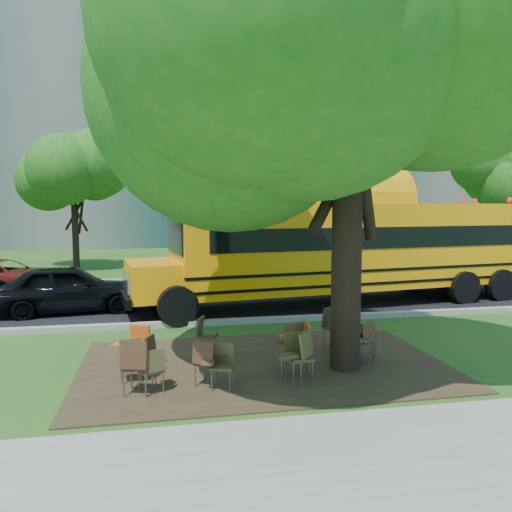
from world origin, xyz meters
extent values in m
plane|color=#235019|center=(0.00, 0.00, 0.00)|extent=(160.00, 160.00, 0.00)
cube|color=gray|center=(0.00, -5.00, 0.02)|extent=(60.00, 4.00, 0.04)
cube|color=#382819|center=(1.00, -0.50, 0.01)|extent=(7.00, 4.50, 0.03)
cube|color=black|center=(0.00, 7.00, 0.02)|extent=(80.00, 8.00, 0.04)
cube|color=gray|center=(0.00, 3.00, 0.07)|extent=(80.00, 0.25, 0.14)
cube|color=gray|center=(0.00, 11.10, 0.07)|extent=(80.00, 0.25, 0.14)
cube|color=slate|center=(-8.00, 36.00, 11.00)|extent=(38.00, 16.00, 22.00)
cube|color=slate|center=(24.00, 38.00, 12.50)|extent=(30.00, 16.00, 25.00)
cylinder|color=black|center=(-5.00, 16.00, 1.75)|extent=(0.32, 0.32, 3.50)
sphere|color=#1A6216|center=(-5.00, 16.00, 4.22)|extent=(4.80, 4.80, 4.80)
cylinder|color=black|center=(8.00, 14.00, 2.10)|extent=(0.38, 0.38, 4.20)
sphere|color=#1A6216|center=(8.00, 14.00, 5.04)|extent=(5.60, 5.60, 5.60)
cylinder|color=black|center=(16.00, 13.00, 1.80)|extent=(0.34, 0.34, 3.60)
sphere|color=#1A6216|center=(16.00, 13.00, 4.35)|extent=(5.00, 5.00, 5.00)
cylinder|color=black|center=(2.47, -1.05, 2.35)|extent=(0.56, 0.56, 4.70)
sphere|color=#1A6216|center=(2.47, -1.05, 5.78)|extent=(7.20, 7.20, 7.20)
cube|color=#FB9A07|center=(5.28, 5.16, 1.88)|extent=(11.91, 4.27, 2.59)
cube|color=black|center=(5.59, 5.21, 2.17)|extent=(11.28, 4.22, 0.64)
cube|color=#FB9A07|center=(-1.15, 4.25, 1.06)|extent=(1.69, 2.50, 1.01)
cube|color=black|center=(5.28, 5.16, 1.22)|extent=(11.93, 4.30, 0.08)
cube|color=black|center=(5.28, 5.16, 0.83)|extent=(11.93, 4.30, 0.08)
cylinder|color=black|center=(-0.51, 3.00, 0.53)|extent=(1.09, 0.46, 1.06)
cylinder|color=black|center=(-0.89, 5.62, 0.53)|extent=(1.09, 0.46, 1.06)
cylinder|color=black|center=(8.50, 4.29, 0.53)|extent=(1.09, 0.46, 1.06)
cylinder|color=black|center=(8.13, 6.91, 0.53)|extent=(1.09, 0.46, 1.06)
cylinder|color=black|center=(9.97, 4.49, 0.53)|extent=(1.09, 0.46, 1.06)
cylinder|color=black|center=(9.60, 7.12, 0.53)|extent=(1.09, 0.46, 1.06)
cube|color=#4D4121|center=(-1.49, -0.98, 0.42)|extent=(0.43, 0.42, 0.05)
cube|color=#4D4121|center=(-1.47, -1.15, 0.63)|extent=(0.38, 0.13, 0.38)
cube|color=#4D4121|center=(-1.28, -0.83, 0.53)|extent=(0.24, 0.28, 0.03)
cylinder|color=slate|center=(-1.67, -0.84, 0.21)|extent=(0.02, 0.02, 0.42)
cylinder|color=slate|center=(-1.31, -1.12, 0.21)|extent=(0.02, 0.02, 0.42)
cube|color=#412717|center=(-1.34, -1.61, 0.48)|extent=(0.55, 0.53, 0.05)
cube|color=#412717|center=(-1.39, -1.79, 0.71)|extent=(0.44, 0.21, 0.43)
cube|color=#412717|center=(-1.05, -1.54, 0.61)|extent=(0.31, 0.35, 0.03)
cylinder|color=slate|center=(-1.46, -1.39, 0.24)|extent=(0.03, 0.03, 0.48)
cylinder|color=slate|center=(-1.21, -1.83, 0.24)|extent=(0.03, 0.03, 0.48)
cube|color=#493F1F|center=(-1.13, -1.60, 0.40)|extent=(0.49, 0.48, 0.04)
cube|color=#493F1F|center=(-1.07, -1.75, 0.60)|extent=(0.36, 0.23, 0.36)
cube|color=#493F1F|center=(-0.99, -1.40, 0.51)|extent=(0.28, 0.31, 0.03)
cylinder|color=slate|center=(-1.33, -1.53, 0.20)|extent=(0.02, 0.02, 0.40)
cylinder|color=slate|center=(-0.93, -1.68, 0.20)|extent=(0.02, 0.02, 0.40)
cube|color=#493F20|center=(0.05, -1.67, 0.40)|extent=(0.46, 0.45, 0.04)
cube|color=#493F20|center=(0.09, -1.52, 0.60)|extent=(0.37, 0.18, 0.36)
cube|color=#493F20|center=(-0.20, -1.73, 0.51)|extent=(0.26, 0.30, 0.03)
cylinder|color=slate|center=(0.15, -1.86, 0.20)|extent=(0.02, 0.02, 0.40)
cylinder|color=slate|center=(-0.06, -1.48, 0.20)|extent=(0.02, 0.02, 0.40)
cube|color=#4A2A1A|center=(-0.17, -1.45, 0.43)|extent=(0.54, 0.54, 0.05)
cube|color=#4A2A1A|center=(-0.27, -1.60, 0.64)|extent=(0.37, 0.28, 0.38)
cube|color=#4A2A1A|center=(0.09, -1.47, 0.54)|extent=(0.32, 0.34, 0.03)
cylinder|color=slate|center=(-0.22, -1.23, 0.21)|extent=(0.02, 0.02, 0.43)
cylinder|color=slate|center=(-0.13, -1.68, 0.21)|extent=(0.02, 0.02, 0.43)
cube|color=#4B4020|center=(1.39, -1.65, 0.46)|extent=(0.48, 0.46, 0.05)
cube|color=#4B4020|center=(1.37, -1.46, 0.69)|extent=(0.42, 0.15, 0.41)
cube|color=#4B4020|center=(1.17, -1.82, 0.58)|extent=(0.26, 0.31, 0.03)
cylinder|color=slate|center=(1.59, -1.80, 0.23)|extent=(0.02, 0.02, 0.46)
cylinder|color=slate|center=(1.20, -1.49, 0.23)|extent=(0.02, 0.02, 0.46)
cube|color=#C64D15|center=(1.55, -1.01, 0.48)|extent=(0.47, 0.49, 0.05)
cube|color=#C64D15|center=(1.74, -1.03, 0.72)|extent=(0.14, 0.44, 0.43)
cube|color=#C64D15|center=(1.42, -0.74, 0.61)|extent=(0.32, 0.26, 0.03)
cylinder|color=slate|center=(1.35, -1.18, 0.24)|extent=(0.03, 0.03, 0.48)
cylinder|color=slate|center=(1.75, -0.85, 0.24)|extent=(0.03, 0.03, 0.48)
cube|color=#453F1D|center=(2.62, -0.86, 0.44)|extent=(0.45, 0.47, 0.05)
cube|color=#453F1D|center=(2.45, -0.89, 0.65)|extent=(0.16, 0.40, 0.39)
cube|color=#453F1D|center=(2.79, -1.07, 0.56)|extent=(0.31, 0.26, 0.03)
cylinder|color=slate|center=(2.76, -0.67, 0.22)|extent=(0.02, 0.02, 0.44)
cylinder|color=slate|center=(2.48, -1.05, 0.22)|extent=(0.02, 0.02, 0.44)
cube|color=#472919|center=(-1.29, -0.84, 0.41)|extent=(0.48, 0.49, 0.05)
cube|color=#472919|center=(-1.14, -0.90, 0.61)|extent=(0.22, 0.37, 0.37)
cube|color=#472919|center=(-1.33, -0.59, 0.52)|extent=(0.31, 0.28, 0.03)
cylinder|color=slate|center=(-1.49, -0.93, 0.21)|extent=(0.02, 0.02, 0.41)
cylinder|color=slate|center=(-1.09, -0.75, 0.21)|extent=(0.02, 0.02, 0.41)
cube|color=#DB5217|center=(-1.42, -0.52, 0.46)|extent=(0.56, 0.56, 0.05)
cube|color=#DB5217|center=(-1.33, -0.36, 0.68)|extent=(0.40, 0.27, 0.41)
cube|color=#DB5217|center=(-1.70, -0.53, 0.58)|extent=(0.33, 0.35, 0.03)
cylinder|color=slate|center=(-1.35, -0.75, 0.23)|extent=(0.02, 0.02, 0.46)
cylinder|color=slate|center=(-1.49, -0.29, 0.23)|extent=(0.02, 0.02, 0.46)
cube|color=#43411D|center=(0.00, 0.36, 0.41)|extent=(0.49, 0.50, 0.05)
cube|color=#43411D|center=(-0.15, 0.42, 0.62)|extent=(0.22, 0.37, 0.37)
cube|color=#43411D|center=(0.03, 0.11, 0.52)|extent=(0.31, 0.28, 0.03)
cylinder|color=slate|center=(0.20, 0.45, 0.21)|extent=(0.02, 0.02, 0.41)
cylinder|color=slate|center=(-0.20, 0.28, 0.21)|extent=(0.02, 0.02, 0.41)
cube|color=#43391D|center=(1.40, -0.86, 0.49)|extent=(0.57, 0.56, 0.05)
cube|color=#43391D|center=(1.46, -1.05, 0.73)|extent=(0.44, 0.24, 0.43)
cube|color=#43391D|center=(1.59, -0.63, 0.62)|extent=(0.33, 0.37, 0.03)
cylinder|color=slate|center=(1.16, -0.75, 0.24)|extent=(0.03, 0.03, 0.49)
cylinder|color=slate|center=(1.63, -0.97, 0.24)|extent=(0.03, 0.03, 0.49)
cube|color=#4A4120|center=(3.15, -0.36, 0.49)|extent=(0.52, 0.54, 0.05)
cube|color=#4A4120|center=(2.96, -0.32, 0.73)|extent=(0.19, 0.45, 0.44)
cube|color=#4A4120|center=(3.24, -0.64, 0.62)|extent=(0.35, 0.30, 0.03)
cylinder|color=slate|center=(3.37, -0.22, 0.24)|extent=(0.03, 0.03, 0.49)
cylinder|color=slate|center=(2.93, -0.50, 0.24)|extent=(0.03, 0.03, 0.49)
cube|color=#462E19|center=(2.92, -0.73, 0.44)|extent=(0.55, 0.54, 0.05)
cube|color=#462E19|center=(3.01, -0.89, 0.65)|extent=(0.39, 0.27, 0.39)
cube|color=#462E19|center=(3.06, -0.50, 0.55)|extent=(0.32, 0.34, 0.03)
cylinder|color=slate|center=(2.70, -0.67, 0.22)|extent=(0.02, 0.02, 0.44)
cylinder|color=slate|center=(3.15, -0.80, 0.22)|extent=(0.02, 0.02, 0.44)
cube|color=#4D4821|center=(1.34, -1.62, 0.49)|extent=(0.63, 0.63, 0.05)
cube|color=#4D4821|center=(1.49, -1.75, 0.73)|extent=(0.36, 0.40, 0.44)
cube|color=#4D4821|center=(1.38, -1.33, 0.62)|extent=(0.39, 0.38, 0.03)
cylinder|color=slate|center=(1.08, -1.65, 0.24)|extent=(0.03, 0.03, 0.49)
cylinder|color=slate|center=(1.60, -1.60, 0.24)|extent=(0.03, 0.03, 0.49)
cube|color=#442E18|center=(2.77, 0.32, 0.46)|extent=(0.59, 0.59, 0.05)
cube|color=#442E18|center=(2.65, 0.47, 0.69)|extent=(0.38, 0.33, 0.41)
cube|color=#442E18|center=(2.67, 0.06, 0.59)|extent=(0.36, 0.37, 0.03)
cylinder|color=slate|center=(3.02, 0.30, 0.23)|extent=(0.02, 0.02, 0.46)
cylinder|color=slate|center=(2.52, 0.35, 0.23)|extent=(0.02, 0.02, 0.46)
imported|color=black|center=(-3.56, 5.26, 0.72)|extent=(4.42, 2.25, 1.44)
imported|color=#5E1410|center=(-6.51, 9.29, 0.61)|extent=(4.70, 2.93, 1.21)
camera|label=1|loc=(-0.95, -9.78, 3.08)|focal=35.00mm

